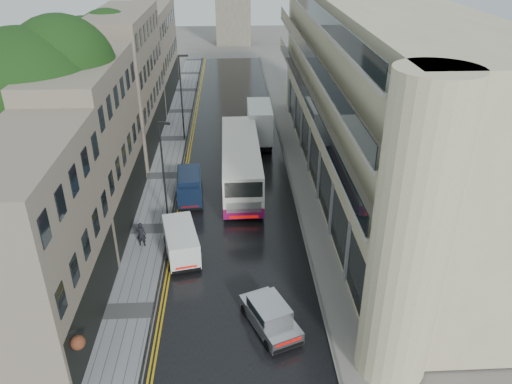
{
  "coord_description": "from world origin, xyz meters",
  "views": [
    {
      "loc": [
        -0.11,
        -10.12,
        18.32
      ],
      "look_at": [
        1.31,
        18.0,
        3.4
      ],
      "focal_mm": 35.0,
      "sensor_mm": 36.0,
      "label": 1
    }
  ],
  "objects_px": {
    "white_van": "(170,257)",
    "lamp_post_far": "(182,99)",
    "cream_bus": "(224,184)",
    "white_lorry": "(249,129)",
    "navy_van": "(178,195)",
    "pedestrian": "(141,234)",
    "silver_hatchback": "(268,338)",
    "tree_near": "(35,133)",
    "lamp_post_near": "(164,173)",
    "tree_far": "(92,86)"
  },
  "relations": [
    {
      "from": "pedestrian",
      "to": "silver_hatchback",
      "type": "bearing_deg",
      "value": 133.56
    },
    {
      "from": "cream_bus",
      "to": "white_van",
      "type": "bearing_deg",
      "value": -112.2
    },
    {
      "from": "cream_bus",
      "to": "white_lorry",
      "type": "height_order",
      "value": "white_lorry"
    },
    {
      "from": "pedestrian",
      "to": "lamp_post_near",
      "type": "height_order",
      "value": "lamp_post_near"
    },
    {
      "from": "silver_hatchback",
      "to": "lamp_post_far",
      "type": "bearing_deg",
      "value": 80.41
    },
    {
      "from": "white_van",
      "to": "white_lorry",
      "type": "bearing_deg",
      "value": 61.71
    },
    {
      "from": "tree_near",
      "to": "lamp_post_near",
      "type": "distance_m",
      "value": 8.34
    },
    {
      "from": "tree_near",
      "to": "cream_bus",
      "type": "distance_m",
      "value": 13.06
    },
    {
      "from": "tree_near",
      "to": "navy_van",
      "type": "xyz_separation_m",
      "value": [
        8.34,
        2.03,
        -5.78
      ]
    },
    {
      "from": "pedestrian",
      "to": "white_van",
      "type": "bearing_deg",
      "value": 133.12
    },
    {
      "from": "lamp_post_near",
      "to": "white_lorry",
      "type": "bearing_deg",
      "value": 84.31
    },
    {
      "from": "tree_far",
      "to": "pedestrian",
      "type": "bearing_deg",
      "value": -68.95
    },
    {
      "from": "pedestrian",
      "to": "lamp_post_far",
      "type": "height_order",
      "value": "lamp_post_far"
    },
    {
      "from": "silver_hatchback",
      "to": "white_van",
      "type": "xyz_separation_m",
      "value": [
        -5.38,
        6.67,
        0.22
      ]
    },
    {
      "from": "silver_hatchback",
      "to": "lamp_post_far",
      "type": "height_order",
      "value": "lamp_post_far"
    },
    {
      "from": "tree_near",
      "to": "pedestrian",
      "type": "relative_size",
      "value": 8.19
    },
    {
      "from": "silver_hatchback",
      "to": "white_van",
      "type": "distance_m",
      "value": 8.57
    },
    {
      "from": "cream_bus",
      "to": "white_van",
      "type": "height_order",
      "value": "cream_bus"
    },
    {
      "from": "tree_near",
      "to": "lamp_post_near",
      "type": "height_order",
      "value": "tree_near"
    },
    {
      "from": "white_van",
      "to": "navy_van",
      "type": "height_order",
      "value": "navy_van"
    },
    {
      "from": "tree_far",
      "to": "white_van",
      "type": "distance_m",
      "value": 20.93
    },
    {
      "from": "silver_hatchback",
      "to": "navy_van",
      "type": "height_order",
      "value": "navy_van"
    },
    {
      "from": "tree_far",
      "to": "silver_hatchback",
      "type": "relative_size",
      "value": 3.11
    },
    {
      "from": "tree_far",
      "to": "navy_van",
      "type": "distance_m",
      "value": 14.51
    },
    {
      "from": "tree_near",
      "to": "lamp_post_near",
      "type": "relative_size",
      "value": 1.92
    },
    {
      "from": "tree_far",
      "to": "lamp_post_far",
      "type": "height_order",
      "value": "tree_far"
    },
    {
      "from": "navy_van",
      "to": "lamp_post_far",
      "type": "bearing_deg",
      "value": 88.74
    },
    {
      "from": "white_van",
      "to": "lamp_post_near",
      "type": "bearing_deg",
      "value": 85.85
    },
    {
      "from": "white_lorry",
      "to": "navy_van",
      "type": "relative_size",
      "value": 1.63
    },
    {
      "from": "white_lorry",
      "to": "white_van",
      "type": "xyz_separation_m",
      "value": [
        -5.42,
        -18.62,
        -0.96
      ]
    },
    {
      "from": "tree_far",
      "to": "white_lorry",
      "type": "relative_size",
      "value": 1.7
    },
    {
      "from": "silver_hatchback",
      "to": "navy_van",
      "type": "relative_size",
      "value": 0.89
    },
    {
      "from": "pedestrian",
      "to": "tree_near",
      "type": "bearing_deg",
      "value": -19.01
    },
    {
      "from": "white_lorry",
      "to": "lamp_post_far",
      "type": "relative_size",
      "value": 0.91
    },
    {
      "from": "tree_near",
      "to": "white_van",
      "type": "height_order",
      "value": "tree_near"
    },
    {
      "from": "navy_van",
      "to": "white_van",
      "type": "bearing_deg",
      "value": -92.66
    },
    {
      "from": "tree_far",
      "to": "pedestrian",
      "type": "xyz_separation_m",
      "value": [
        6.09,
        -15.83,
        -5.26
      ]
    },
    {
      "from": "white_lorry",
      "to": "silver_hatchback",
      "type": "relative_size",
      "value": 1.83
    },
    {
      "from": "pedestrian",
      "to": "lamp_post_near",
      "type": "bearing_deg",
      "value": -106.95
    },
    {
      "from": "tree_near",
      "to": "white_lorry",
      "type": "bearing_deg",
      "value": 43.23
    },
    {
      "from": "white_lorry",
      "to": "silver_hatchback",
      "type": "height_order",
      "value": "white_lorry"
    },
    {
      "from": "white_lorry",
      "to": "navy_van",
      "type": "distance_m",
      "value": 12.43
    },
    {
      "from": "lamp_post_far",
      "to": "navy_van",
      "type": "bearing_deg",
      "value": -90.63
    },
    {
      "from": "white_lorry",
      "to": "navy_van",
      "type": "bearing_deg",
      "value": -116.29
    },
    {
      "from": "cream_bus",
      "to": "navy_van",
      "type": "height_order",
      "value": "cream_bus"
    },
    {
      "from": "white_van",
      "to": "lamp_post_far",
      "type": "xyz_separation_m",
      "value": [
        -0.81,
        21.13,
        3.17
      ]
    },
    {
      "from": "pedestrian",
      "to": "lamp_post_far",
      "type": "xyz_separation_m",
      "value": [
        1.31,
        18.44,
        3.19
      ]
    },
    {
      "from": "silver_hatchback",
      "to": "white_van",
      "type": "bearing_deg",
      "value": 106.73
    },
    {
      "from": "white_lorry",
      "to": "pedestrian",
      "type": "relative_size",
      "value": 4.33
    },
    {
      "from": "tree_far",
      "to": "cream_bus",
      "type": "xyz_separation_m",
      "value": [
        11.42,
        -10.48,
        -4.49
      ]
    }
  ]
}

